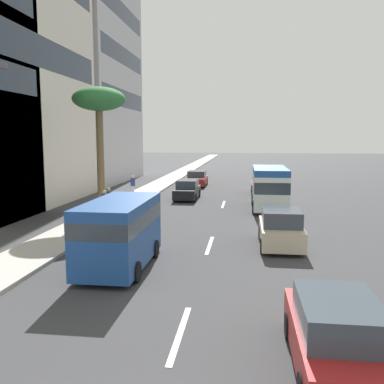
% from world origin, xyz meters
% --- Properties ---
extents(ground_plane, '(198.00, 198.00, 0.00)m').
position_xyz_m(ground_plane, '(31.50, 0.00, 0.00)').
color(ground_plane, '#38383A').
extents(sidewalk_right, '(162.00, 2.51, 0.15)m').
position_xyz_m(sidewalk_right, '(31.50, 7.22, 0.07)').
color(sidewalk_right, '#B2ADA3').
rests_on(sidewalk_right, ground_plane).
extents(lane_stripe_near, '(3.20, 0.16, 0.01)m').
position_xyz_m(lane_stripe_near, '(5.58, 0.00, 0.01)').
color(lane_stripe_near, silver).
rests_on(lane_stripe_near, ground_plane).
extents(lane_stripe_mid, '(3.20, 0.16, 0.01)m').
position_xyz_m(lane_stripe_mid, '(14.37, 0.00, 0.01)').
color(lane_stripe_mid, silver).
rests_on(lane_stripe_mid, ground_plane).
extents(lane_stripe_far, '(3.20, 0.16, 0.01)m').
position_xyz_m(lane_stripe_far, '(26.26, 0.00, 0.01)').
color(lane_stripe_far, silver).
rests_on(lane_stripe_far, ground_plane).
extents(minibus_lead, '(6.03, 2.37, 2.88)m').
position_xyz_m(minibus_lead, '(24.68, -3.24, 1.58)').
color(minibus_lead, silver).
rests_on(minibus_lead, ground_plane).
extents(car_second, '(4.39, 1.79, 1.54)m').
position_xyz_m(car_second, '(28.68, 3.04, 0.73)').
color(car_second, black).
rests_on(car_second, ground_plane).
extents(car_third, '(4.45, 1.81, 1.63)m').
position_xyz_m(car_third, '(32.18, -3.02, 0.77)').
color(car_third, '#A51E1E').
rests_on(car_third, ground_plane).
extents(car_fourth, '(4.01, 1.89, 1.72)m').
position_xyz_m(car_fourth, '(14.59, -3.21, 0.81)').
color(car_fourth, beige).
rests_on(car_fourth, ground_plane).
extents(van_fifth, '(5.05, 2.23, 2.58)m').
position_xyz_m(van_fifth, '(10.66, 3.09, 1.48)').
color(van_fifth, '#1E478C').
rests_on(van_fifth, ground_plane).
extents(car_sixth, '(4.30, 1.94, 1.56)m').
position_xyz_m(car_sixth, '(37.65, 3.31, 0.74)').
color(car_sixth, '#A51E1E').
rests_on(car_sixth, ground_plane).
extents(car_seventh, '(4.29, 1.82, 1.66)m').
position_xyz_m(car_seventh, '(4.30, -3.52, 0.78)').
color(car_seventh, '#A51E1E').
rests_on(car_seventh, ground_plane).
extents(pedestrian_near_lamp, '(0.36, 0.39, 1.65)m').
position_xyz_m(pedestrian_near_lamp, '(29.02, 7.64, 1.06)').
color(pedestrian_near_lamp, beige).
rests_on(pedestrian_near_lamp, sidewalk_right).
extents(pedestrian_mid_block, '(0.38, 0.32, 1.73)m').
position_xyz_m(pedestrian_mid_block, '(19.02, 6.59, 1.11)').
color(pedestrian_mid_block, red).
rests_on(pedestrian_mid_block, sidewalk_right).
extents(pedestrian_by_tree, '(0.33, 0.38, 1.64)m').
position_xyz_m(pedestrian_by_tree, '(20.87, 6.95, 1.05)').
color(pedestrian_by_tree, '#4C8C66').
rests_on(pedestrian_by_tree, sidewalk_right).
extents(palm_tree, '(3.26, 3.26, 7.87)m').
position_xyz_m(palm_tree, '(21.00, 7.47, 7.00)').
color(palm_tree, brown).
rests_on(palm_tree, sidewalk_right).
extents(office_tower_far, '(15.92, 11.19, 37.96)m').
position_xyz_m(office_tower_far, '(41.04, 17.28, 18.98)').
color(office_tower_far, '#BCBCC1').
rests_on(office_tower_far, ground_plane).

